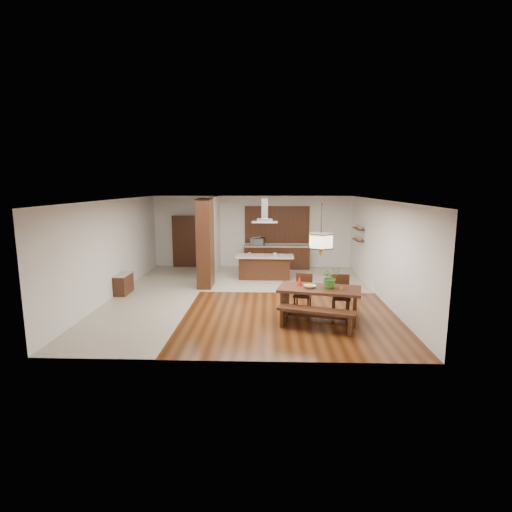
{
  "coord_description": "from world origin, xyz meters",
  "views": [
    {
      "loc": [
        0.69,
        -11.65,
        3.32
      ],
      "look_at": [
        0.3,
        0.0,
        1.25
      ],
      "focal_mm": 28.0,
      "sensor_mm": 36.0,
      "label": 1
    }
  ],
  "objects_px": {
    "dining_chair_right": "(341,295)",
    "fruit_bowl": "(310,286)",
    "hallway_console": "(124,284)",
    "kitchen_island": "(265,267)",
    "microwave": "(257,241)",
    "dining_bench": "(316,320)",
    "foliage_plant": "(330,277)",
    "dining_chair_left": "(303,293)",
    "range_hood": "(265,210)",
    "pendant_lantern": "(321,231)",
    "dining_table": "(319,296)",
    "island_cup": "(275,254)"
  },
  "relations": [
    {
      "from": "dining_chair_left",
      "to": "pendant_lantern",
      "type": "xyz_separation_m",
      "value": [
        0.35,
        -0.7,
        1.75
      ]
    },
    {
      "from": "hallway_console",
      "to": "microwave",
      "type": "xyz_separation_m",
      "value": [
        4.03,
        3.98,
        0.78
      ]
    },
    {
      "from": "fruit_bowl",
      "to": "microwave",
      "type": "bearing_deg",
      "value": 103.26
    },
    {
      "from": "dining_bench",
      "to": "dining_chair_right",
      "type": "distance_m",
      "value": 1.44
    },
    {
      "from": "dining_chair_right",
      "to": "range_hood",
      "type": "bearing_deg",
      "value": 120.98
    },
    {
      "from": "pendant_lantern",
      "to": "microwave",
      "type": "relative_size",
      "value": 2.42
    },
    {
      "from": "dining_table",
      "to": "range_hood",
      "type": "height_order",
      "value": "range_hood"
    },
    {
      "from": "dining_table",
      "to": "dining_chair_right",
      "type": "height_order",
      "value": "dining_chair_right"
    },
    {
      "from": "dining_bench",
      "to": "dining_chair_left",
      "type": "bearing_deg",
      "value": 97.67
    },
    {
      "from": "island_cup",
      "to": "dining_chair_left",
      "type": "bearing_deg",
      "value": -79.35
    },
    {
      "from": "dining_chair_right",
      "to": "kitchen_island",
      "type": "xyz_separation_m",
      "value": [
        -2.03,
        3.96,
        -0.07
      ]
    },
    {
      "from": "dining_chair_right",
      "to": "pendant_lantern",
      "type": "distance_m",
      "value": 1.9
    },
    {
      "from": "dining_bench",
      "to": "kitchen_island",
      "type": "xyz_separation_m",
      "value": [
        -1.25,
        5.15,
        0.19
      ]
    },
    {
      "from": "dining_chair_right",
      "to": "foliage_plant",
      "type": "distance_m",
      "value": 0.84
    },
    {
      "from": "range_hood",
      "to": "island_cup",
      "type": "bearing_deg",
      "value": -9.7
    },
    {
      "from": "dining_table",
      "to": "pendant_lantern",
      "type": "distance_m",
      "value": 1.63
    },
    {
      "from": "dining_bench",
      "to": "foliage_plant",
      "type": "bearing_deg",
      "value": 59.86
    },
    {
      "from": "kitchen_island",
      "to": "dining_chair_right",
      "type": "bearing_deg",
      "value": -61.46
    },
    {
      "from": "dining_chair_right",
      "to": "fruit_bowl",
      "type": "bearing_deg",
      "value": -146.16
    },
    {
      "from": "dining_chair_right",
      "to": "pendant_lantern",
      "type": "relative_size",
      "value": 0.78
    },
    {
      "from": "hallway_console",
      "to": "island_cup",
      "type": "height_order",
      "value": "island_cup"
    },
    {
      "from": "foliage_plant",
      "to": "island_cup",
      "type": "distance_m",
      "value": 4.57
    },
    {
      "from": "dining_chair_right",
      "to": "kitchen_island",
      "type": "relative_size",
      "value": 0.49
    },
    {
      "from": "dining_bench",
      "to": "dining_chair_left",
      "type": "distance_m",
      "value": 1.44
    },
    {
      "from": "dining_chair_right",
      "to": "microwave",
      "type": "height_order",
      "value": "microwave"
    },
    {
      "from": "hallway_console",
      "to": "foliage_plant",
      "type": "height_order",
      "value": "foliage_plant"
    },
    {
      "from": "microwave",
      "to": "dining_chair_left",
      "type": "bearing_deg",
      "value": -68.0
    },
    {
      "from": "hallway_console",
      "to": "kitchen_island",
      "type": "distance_m",
      "value": 4.86
    },
    {
      "from": "microwave",
      "to": "hallway_console",
      "type": "bearing_deg",
      "value": -127.22
    },
    {
      "from": "island_cup",
      "to": "kitchen_island",
      "type": "bearing_deg",
      "value": 170.83
    },
    {
      "from": "fruit_bowl",
      "to": "island_cup",
      "type": "xyz_separation_m",
      "value": [
        -0.8,
        4.4,
        0.04
      ]
    },
    {
      "from": "fruit_bowl",
      "to": "kitchen_island",
      "type": "height_order",
      "value": "fruit_bowl"
    },
    {
      "from": "dining_bench",
      "to": "foliage_plant",
      "type": "distance_m",
      "value": 1.18
    },
    {
      "from": "fruit_bowl",
      "to": "range_hood",
      "type": "distance_m",
      "value": 4.89
    },
    {
      "from": "foliage_plant",
      "to": "range_hood",
      "type": "xyz_separation_m",
      "value": [
        -1.66,
        4.44,
        1.37
      ]
    },
    {
      "from": "fruit_bowl",
      "to": "microwave",
      "type": "distance_m",
      "value": 6.44
    },
    {
      "from": "kitchen_island",
      "to": "foliage_plant",
      "type": "bearing_deg",
      "value": -68.1
    },
    {
      "from": "hallway_console",
      "to": "microwave",
      "type": "bearing_deg",
      "value": 44.67
    },
    {
      "from": "dining_table",
      "to": "dining_bench",
      "type": "distance_m",
      "value": 0.8
    },
    {
      "from": "dining_chair_left",
      "to": "pendant_lantern",
      "type": "bearing_deg",
      "value": -48.43
    },
    {
      "from": "range_hood",
      "to": "kitchen_island",
      "type": "bearing_deg",
      "value": -90.0
    },
    {
      "from": "hallway_console",
      "to": "dining_chair_right",
      "type": "xyz_separation_m",
      "value": [
        6.37,
        -1.78,
        0.2
      ]
    },
    {
      "from": "dining_chair_right",
      "to": "microwave",
      "type": "distance_m",
      "value": 6.25
    },
    {
      "from": "dining_bench",
      "to": "foliage_plant",
      "type": "xyz_separation_m",
      "value": [
        0.41,
        0.71,
        0.85
      ]
    },
    {
      "from": "dining_chair_left",
      "to": "island_cup",
      "type": "relative_size",
      "value": 7.7
    },
    {
      "from": "dining_chair_left",
      "to": "fruit_bowl",
      "type": "relative_size",
      "value": 3.61
    },
    {
      "from": "fruit_bowl",
      "to": "range_hood",
      "type": "height_order",
      "value": "range_hood"
    },
    {
      "from": "dining_chair_left",
      "to": "microwave",
      "type": "xyz_separation_m",
      "value": [
        -1.37,
        5.54,
        0.6
      ]
    },
    {
      "from": "foliage_plant",
      "to": "fruit_bowl",
      "type": "height_order",
      "value": "foliage_plant"
    },
    {
      "from": "dining_bench",
      "to": "fruit_bowl",
      "type": "distance_m",
      "value": 0.92
    }
  ]
}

